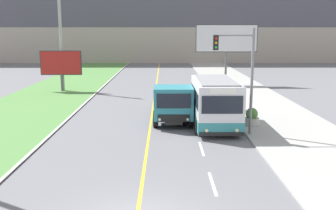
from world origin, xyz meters
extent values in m
cube|color=silver|center=(2.75, 3.20, 0.00)|extent=(0.12, 2.40, 0.01)
cube|color=silver|center=(2.75, 7.80, 0.00)|extent=(0.12, 2.40, 0.01)
cube|color=silver|center=(2.75, 12.40, 0.00)|extent=(0.12, 2.40, 0.01)
cube|color=silver|center=(2.75, 17.00, 0.00)|extent=(0.12, 2.40, 0.01)
cube|color=silver|center=(2.75, 21.60, 0.00)|extent=(0.12, 2.40, 0.01)
cube|color=silver|center=(2.75, 26.20, 0.00)|extent=(0.12, 2.40, 0.01)
cube|color=#A89E8E|center=(0.00, 64.28, 9.18)|extent=(80.00, 8.00, 18.36)
cube|color=#4C4C56|center=(0.00, 60.26, 9.64)|extent=(80.00, 0.04, 6.43)
cube|color=silver|center=(3.96, 12.21, 1.58)|extent=(2.50, 5.95, 2.62)
cube|color=teal|center=(3.96, 12.21, 0.62)|extent=(2.52, 5.97, 0.70)
cube|color=black|center=(3.96, 12.21, 1.98)|extent=(2.53, 5.47, 0.92)
cube|color=gray|center=(3.96, 12.21, 2.93)|extent=(2.13, 5.35, 0.08)
cube|color=black|center=(3.96, 9.22, 1.98)|extent=(2.20, 0.04, 0.96)
cube|color=black|center=(3.96, 9.21, 0.38)|extent=(2.45, 0.06, 0.20)
sphere|color=#F4EAB2|center=(3.15, 9.20, 0.57)|extent=(0.20, 0.20, 0.20)
sphere|color=#F4EAB2|center=(4.77, 9.20, 0.57)|extent=(0.20, 0.20, 0.20)
cube|color=white|center=(3.96, 9.22, 2.71)|extent=(1.38, 0.04, 0.28)
cylinder|color=black|center=(2.77, 10.54, 0.50)|extent=(0.28, 1.00, 1.00)
cylinder|color=black|center=(5.15, 10.54, 0.50)|extent=(0.28, 1.00, 1.00)
cylinder|color=black|center=(2.77, 14.11, 0.50)|extent=(0.28, 1.00, 1.00)
cylinder|color=black|center=(5.15, 14.11, 0.50)|extent=(0.28, 1.00, 1.00)
cube|color=black|center=(1.43, 14.65, 0.45)|extent=(1.07, 6.51, 0.20)
cube|color=teal|center=(1.43, 12.55, 1.51)|extent=(2.37, 2.31, 1.93)
cube|color=black|center=(1.43, 11.37, 1.80)|extent=(2.01, 0.04, 0.87)
cube|color=black|center=(1.43, 11.36, 0.77)|extent=(1.90, 0.06, 0.44)
sphere|color=silver|center=(0.60, 11.35, 0.70)|extent=(0.18, 0.18, 0.18)
sphere|color=silver|center=(2.26, 11.35, 0.70)|extent=(0.18, 0.18, 0.18)
cube|color=slate|center=(1.43, 15.93, 0.61)|extent=(2.25, 3.95, 0.12)
cube|color=slate|center=(0.36, 15.93, 1.21)|extent=(0.12, 3.95, 1.33)
cube|color=slate|center=(2.50, 15.93, 1.21)|extent=(0.12, 3.95, 1.33)
cube|color=slate|center=(1.43, 14.01, 1.21)|extent=(2.25, 0.12, 1.33)
cube|color=slate|center=(1.43, 17.84, 1.21)|extent=(2.25, 0.12, 1.33)
cube|color=slate|center=(1.43, 14.01, 2.00)|extent=(2.25, 0.12, 0.24)
cylinder|color=black|center=(0.34, 12.31, 0.52)|extent=(0.30, 1.04, 1.04)
cylinder|color=black|center=(2.52, 12.31, 0.52)|extent=(0.30, 1.04, 1.04)
cylinder|color=black|center=(0.34, 16.12, 0.52)|extent=(0.30, 1.04, 1.04)
cylinder|color=black|center=(2.52, 16.12, 0.52)|extent=(0.30, 1.04, 1.04)
cylinder|color=#9E9E99|center=(-9.11, 27.32, 5.11)|extent=(0.28, 0.28, 10.23)
cylinder|color=slate|center=(5.76, 10.45, 3.00)|extent=(0.16, 0.16, 6.00)
cylinder|color=slate|center=(4.66, 10.45, 5.60)|extent=(2.20, 0.10, 0.10)
cube|color=black|center=(3.70, 10.45, 5.20)|extent=(0.28, 0.24, 0.80)
sphere|color=red|center=(3.70, 10.32, 5.44)|extent=(0.14, 0.14, 0.14)
sphere|color=orange|center=(3.70, 10.32, 5.20)|extent=(0.14, 0.14, 0.14)
sphere|color=green|center=(3.70, 10.32, 4.96)|extent=(0.14, 0.14, 0.14)
cylinder|color=#59595B|center=(7.59, 31.54, 1.81)|extent=(0.24, 0.24, 3.63)
cube|color=#333333|center=(7.59, 31.54, 5.03)|extent=(6.66, 0.20, 2.95)
cube|color=silver|center=(7.59, 31.43, 5.03)|extent=(6.50, 0.02, 2.79)
cylinder|color=#59595B|center=(-9.12, 26.90, 0.84)|extent=(0.24, 0.24, 1.69)
cube|color=#333333|center=(-9.12, 26.90, 2.79)|extent=(3.98, 0.20, 2.36)
cube|color=#AD1E1E|center=(-9.12, 26.79, 2.79)|extent=(3.82, 0.02, 2.20)
cylinder|color=#B7B2A8|center=(6.29, 12.46, 0.31)|extent=(0.94, 0.94, 0.46)
sphere|color=#477A38|center=(6.29, 12.46, 0.79)|extent=(0.75, 0.75, 0.75)
cylinder|color=#B7B2A8|center=(6.16, 17.14, 0.30)|extent=(1.01, 1.01, 0.44)
sphere|color=#477A38|center=(6.16, 17.14, 0.79)|extent=(0.81, 0.81, 0.81)
cylinder|color=#B7B2A8|center=(6.20, 21.83, 0.31)|extent=(0.93, 0.93, 0.45)
sphere|color=#477A38|center=(6.20, 21.83, 0.79)|extent=(0.75, 0.75, 0.75)
cylinder|color=#B7B2A8|center=(6.34, 26.51, 0.29)|extent=(1.00, 1.00, 0.43)
sphere|color=#477A38|center=(6.34, 26.51, 0.79)|extent=(0.80, 0.80, 0.80)
camera|label=1|loc=(0.87, -11.22, 5.86)|focal=42.00mm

